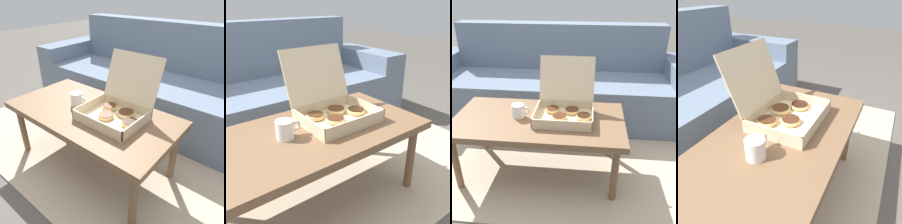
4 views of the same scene
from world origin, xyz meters
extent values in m
plane|color=#514C47|center=(0.00, 0.00, 0.00)|extent=(12.00, 12.00, 0.00)
cube|color=tan|center=(0.00, 0.30, 0.01)|extent=(2.64, 1.84, 0.01)
cube|color=slate|center=(1.14, 0.74, 0.29)|extent=(0.24, 0.78, 0.58)
cube|color=brown|center=(0.00, -0.12, 0.41)|extent=(1.11, 0.57, 0.04)
cylinder|color=brown|center=(0.50, -0.35, 0.20)|extent=(0.04, 0.04, 0.39)
cylinder|color=brown|center=(0.50, 0.10, 0.20)|extent=(0.04, 0.04, 0.39)
cube|color=beige|center=(0.17, -0.11, 0.44)|extent=(0.37, 0.30, 0.01)
cube|color=beige|center=(0.17, -0.26, 0.47)|extent=(0.37, 0.01, 0.06)
cube|color=beige|center=(0.17, 0.03, 0.47)|extent=(0.37, 0.01, 0.06)
cube|color=beige|center=(-0.01, -0.11, 0.47)|extent=(0.01, 0.30, 0.06)
cube|color=beige|center=(0.35, -0.11, 0.47)|extent=(0.01, 0.30, 0.06)
cube|color=beige|center=(0.17, 0.09, 0.64)|extent=(0.37, 0.11, 0.28)
torus|color=#E5BC75|center=(0.29, -0.11, 0.45)|extent=(0.10, 0.10, 0.03)
cylinder|color=black|center=(0.29, -0.11, 0.46)|extent=(0.09, 0.09, 0.01)
torus|color=#E5BC75|center=(0.14, -0.13, 0.45)|extent=(0.10, 0.10, 0.03)
cylinder|color=#472614|center=(0.14, -0.13, 0.46)|extent=(0.09, 0.09, 0.01)
torus|color=#E5BC75|center=(0.08, -0.03, 0.45)|extent=(0.10, 0.10, 0.03)
cylinder|color=#472614|center=(0.08, -0.03, 0.46)|extent=(0.09, 0.09, 0.01)
torus|color=#E5BC75|center=(0.21, -0.04, 0.45)|extent=(0.10, 0.10, 0.03)
cylinder|color=#472614|center=(0.21, -0.04, 0.46)|extent=(0.09, 0.09, 0.01)
cylinder|color=white|center=(-0.13, -0.12, 0.48)|extent=(0.08, 0.08, 0.09)
torus|color=white|center=(-0.08, -0.12, 0.48)|extent=(0.05, 0.01, 0.05)
camera|label=1|loc=(0.87, -0.98, 1.12)|focal=35.00mm
camera|label=2|loc=(-0.57, -1.09, 1.01)|focal=42.00mm
camera|label=3|loc=(0.33, -1.59, 1.25)|focal=42.00mm
camera|label=4|loc=(-0.66, -0.53, 1.02)|focal=35.00mm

